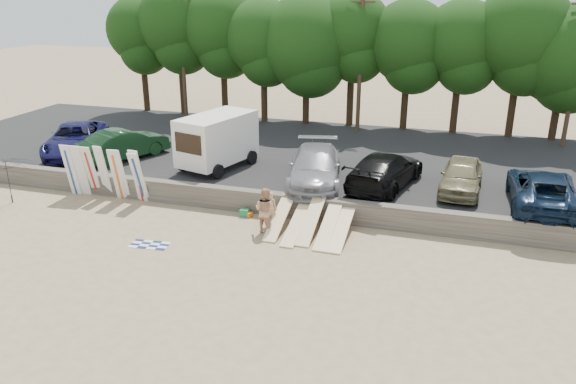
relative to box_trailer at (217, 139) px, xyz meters
name	(u,v)px	position (x,y,z in m)	size (l,w,h in m)	color
ground	(233,240)	(3.43, -6.47, -2.22)	(120.00, 120.00, 0.00)	tan
seawall	(258,202)	(3.43, -3.47, -1.72)	(44.00, 0.50, 1.00)	#6B6356
parking_lot	(304,158)	(3.43, 4.03, -1.87)	(44.00, 14.50, 0.70)	#282828
treeline	(343,36)	(4.03, 10.97, 4.16)	(32.83, 6.32, 9.09)	#382616
utility_poles	(360,55)	(5.43, 9.53, 3.21)	(25.80, 0.26, 9.00)	#473321
box_trailer	(217,139)	(0.00, 0.00, 0.00)	(3.27, 4.66, 2.71)	white
car_0	(76,139)	(-8.41, -0.04, -0.69)	(2.73, 5.93, 1.65)	#141345
car_1	(125,144)	(-5.39, -0.01, -0.72)	(1.69, 4.84, 1.60)	black
car_2	(315,167)	(5.36, -1.06, -0.68)	(2.34, 5.77, 1.67)	gray
car_3	(385,170)	(8.51, -0.35, -0.72)	(2.24, 5.51, 1.60)	black
car_4	(462,176)	(11.89, -0.04, -0.77)	(1.75, 4.35, 1.48)	olive
car_5	(543,190)	(15.17, -1.04, -0.73)	(2.61, 5.66, 1.57)	black
surfboard_upright_0	(71,170)	(-5.74, -4.09, -0.93)	(0.50, 0.06, 2.60)	white
surfboard_upright_1	(81,171)	(-5.25, -4.01, -0.94)	(0.50, 0.06, 2.60)	white
surfboard_upright_2	(91,171)	(-4.74, -3.92, -0.95)	(0.50, 0.06, 2.60)	white
surfboard_upright_3	(103,172)	(-4.12, -3.85, -0.93)	(0.50, 0.06, 2.60)	white
surfboard_upright_4	(117,175)	(-3.28, -4.00, -0.94)	(0.50, 0.06, 2.60)	white
surfboard_upright_5	(120,175)	(-3.15, -3.96, -0.95)	(0.50, 0.06, 2.60)	white
surfboard_upright_6	(139,177)	(-2.15, -4.02, -0.97)	(0.50, 0.06, 2.60)	white
surfboard_upright_7	(138,176)	(-2.23, -3.94, -0.93)	(0.50, 0.06, 2.60)	white
surfboard_low_0	(280,217)	(4.87, -4.88, -1.70)	(0.56, 3.00, 0.07)	beige
surfboard_low_1	(297,224)	(5.66, -5.11, -1.80)	(0.56, 3.00, 0.07)	beige
surfboard_low_2	(311,220)	(6.22, -4.92, -1.66)	(0.56, 3.00, 0.07)	beige
surfboard_low_3	(328,226)	(6.96, -5.09, -1.76)	(0.56, 3.00, 0.07)	beige
surfboard_low_4	(342,229)	(7.51, -5.08, -1.80)	(0.56, 3.00, 0.07)	beige
beachgoer_a	(270,209)	(4.43, -4.80, -1.43)	(0.57, 0.38, 1.57)	tan
beachgoer_b	(265,210)	(4.41, -5.36, -1.26)	(0.93, 0.72, 1.91)	tan
cooler	(245,213)	(3.00, -4.07, -2.06)	(0.38, 0.30, 0.32)	#227F43
gear_bag	(249,214)	(3.19, -4.09, -2.11)	(0.30, 0.25, 0.22)	orange
beach_towel	(150,245)	(0.51, -7.84, -2.21)	(1.50, 1.50, 0.00)	white
beach_umbrella	(10,181)	(-7.83, -5.68, -1.15)	(2.32, 2.37, 2.13)	black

